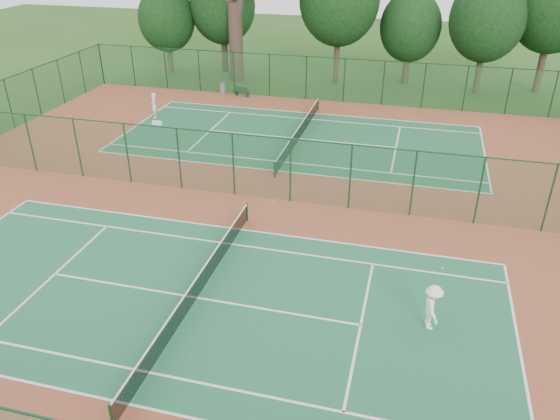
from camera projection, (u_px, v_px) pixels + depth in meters
The scene contains 17 objects.
ground at pixel (262, 198), 29.05m from camera, with size 120.00×120.00×0.00m, color #254D18.
red_pad at pixel (262, 197), 29.05m from camera, with size 40.00×36.00×0.01m, color brown.
court_near at pixel (198, 298), 21.38m from camera, with size 23.77×10.97×0.01m, color #1F633D.
court_far at pixel (300, 139), 36.71m from camera, with size 23.77×10.97×0.01m, color #1D5C35.
fence_north at pixel (325, 79), 43.55m from camera, with size 40.00×0.09×3.50m.
fence_divider at pixel (262, 167), 28.22m from camera, with size 40.00×0.09×3.50m.
tennis_net_near at pixel (197, 287), 21.13m from camera, with size 0.10×12.90×0.97m.
tennis_net_far at pixel (300, 131), 36.46m from camera, with size 0.10×12.90×0.97m.
player_near at pixel (432, 307), 19.45m from camera, with size 1.16×0.67×1.79m, color white.
player_far at pixel (154, 105), 40.14m from camera, with size 0.67×0.44×1.85m, color silver.
trash_bin at pixel (223, 88), 45.72m from camera, with size 0.54×0.54×0.98m, color gray.
bench at pixel (242, 91), 45.16m from camera, with size 1.38×0.68×0.82m.
kit_bag at pixel (157, 123), 39.16m from camera, with size 0.69×0.26×0.26m, color white.
stray_ball_a at pixel (270, 203), 28.44m from camera, with size 0.07×0.07×0.07m, color #CBDA32.
stray_ball_b at pixel (372, 216), 27.20m from camera, with size 0.07×0.07×0.07m, color #C1D130.
stray_ball_c at pixel (274, 201), 28.56m from camera, with size 0.07×0.07×0.07m, color #CCE836.
evergreen_row at pixel (342, 81), 49.59m from camera, with size 39.00×5.00×12.00m, color black, non-canonical shape.
Camera 1 is at (7.48, -24.80, 13.20)m, focal length 35.00 mm.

